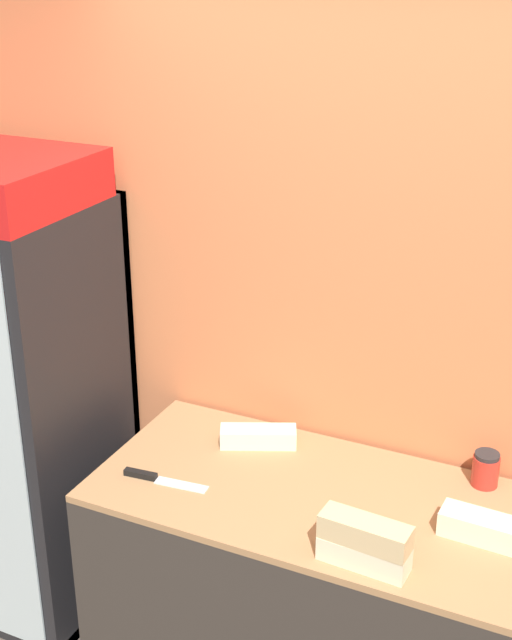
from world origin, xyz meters
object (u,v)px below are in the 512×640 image
(beverage_cooler, at_px, (23,369))
(sandwich_flat_right, at_px, (482,528))
(sandwich_stack_middle, at_px, (365,532))
(sandwich_flat_left, at_px, (258,437))
(sandwich_stack_bottom, at_px, (364,554))
(chefs_knife, at_px, (154,478))
(condiment_jar, at_px, (486,469))

(beverage_cooler, bearing_deg, sandwich_flat_right, -2.69)
(sandwich_stack_middle, distance_m, sandwich_flat_left, 0.75)
(sandwich_stack_bottom, xyz_separation_m, sandwich_flat_right, (0.29, 0.27, 0.00))
(beverage_cooler, xyz_separation_m, chefs_knife, (0.73, -0.24, -0.15))
(condiment_jar, bearing_deg, sandwich_flat_left, -173.29)
(sandwich_stack_bottom, height_order, chefs_knife, sandwich_stack_bottom)
(sandwich_stack_bottom, bearing_deg, beverage_cooler, 166.77)
(chefs_knife, xyz_separation_m, condiment_jar, (1.04, 0.46, 0.05))
(sandwich_flat_left, bearing_deg, sandwich_flat_right, -13.50)
(beverage_cooler, xyz_separation_m, sandwich_stack_middle, (1.53, -0.36, -0.04))
(sandwich_stack_bottom, xyz_separation_m, sandwich_stack_middle, (0.00, 0.00, 0.08))
(sandwich_flat_left, relative_size, condiment_jar, 2.37)
(sandwich_stack_bottom, height_order, sandwich_flat_left, sandwich_stack_bottom)
(chefs_knife, bearing_deg, sandwich_flat_right, 8.10)
(sandwich_stack_middle, height_order, chefs_knife, sandwich_stack_middle)
(chefs_knife, bearing_deg, sandwich_stack_bottom, -8.50)
(sandwich_stack_bottom, bearing_deg, condiment_jar, 67.74)
(chefs_knife, distance_m, condiment_jar, 1.13)
(sandwich_stack_middle, xyz_separation_m, sandwich_flat_right, (0.29, 0.27, -0.08))
(chefs_knife, bearing_deg, sandwich_flat_left, 57.77)
(sandwich_stack_bottom, distance_m, sandwich_stack_middle, 0.08)
(condiment_jar, bearing_deg, sandwich_stack_bottom, -112.26)
(beverage_cooler, xyz_separation_m, sandwich_stack_bottom, (1.53, -0.36, -0.12))
(sandwich_stack_bottom, bearing_deg, sandwich_flat_right, 43.46)
(beverage_cooler, bearing_deg, sandwich_stack_middle, -13.23)
(sandwich_stack_bottom, relative_size, condiment_jar, 2.26)
(sandwich_stack_middle, distance_m, chefs_knife, 0.82)
(beverage_cooler, bearing_deg, condiment_jar, 6.97)
(sandwich_flat_left, xyz_separation_m, chefs_knife, (-0.23, -0.36, -0.03))
(beverage_cooler, xyz_separation_m, condiment_jar, (1.77, 0.22, -0.10))
(beverage_cooler, bearing_deg, sandwich_flat_left, 7.18)
(sandwich_flat_left, bearing_deg, sandwich_stack_middle, -40.11)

